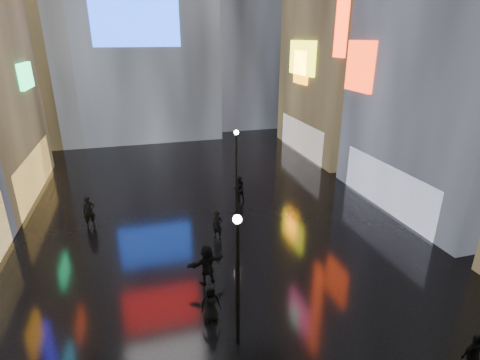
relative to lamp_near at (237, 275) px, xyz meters
name	(u,v)px	position (x,y,z in m)	size (l,w,h in m)	color
ground	(207,209)	(1.05, 11.43, -2.94)	(140.00, 140.00, 0.00)	black
tower_flank_left	(15,8)	(-12.95, 33.43, 10.06)	(10.00, 10.00, 26.00)	black
lamp_near	(237,275)	(0.00, 0.00, 0.00)	(0.30, 0.30, 5.20)	black
lamp_far	(237,165)	(2.96, 11.03, 0.00)	(0.30, 0.30, 5.20)	black
pedestrian_3	(473,354)	(7.07, -3.30, -2.17)	(0.91, 0.38, 1.56)	black
pedestrian_4	(211,303)	(-0.69, 1.47, -2.14)	(0.79, 0.51, 1.61)	black
pedestrian_5	(207,265)	(-0.36, 3.84, -2.00)	(1.76, 0.56, 1.89)	black
pedestrian_6	(89,212)	(-5.93, 10.98, -2.00)	(0.69, 0.45, 1.89)	black
pedestrian_7	(239,188)	(3.46, 12.30, -2.09)	(0.83, 0.65, 1.71)	black
umbrella_2	(210,276)	(-0.69, 1.47, -0.92)	(0.92, 0.93, 0.84)	black
pedestrian_8	(217,225)	(0.95, 7.63, -2.12)	(0.60, 0.39, 1.64)	black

